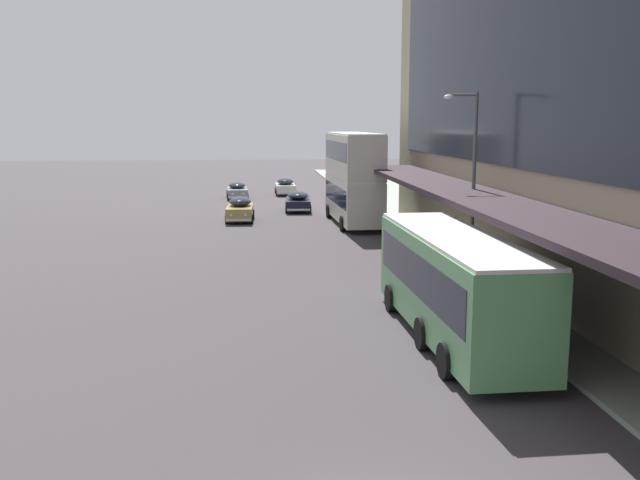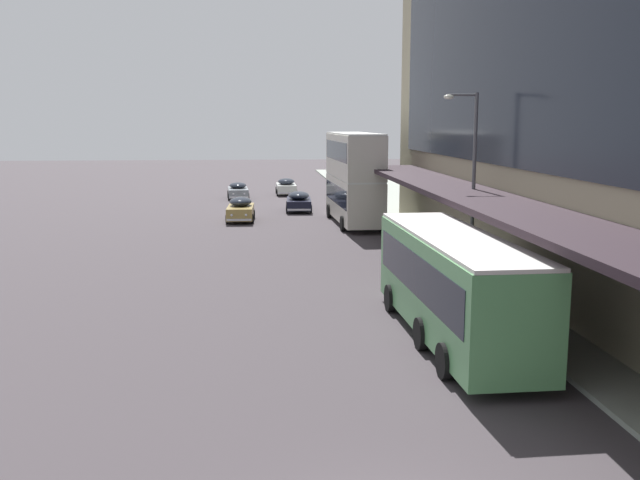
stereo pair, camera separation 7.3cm
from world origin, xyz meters
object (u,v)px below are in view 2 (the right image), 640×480
at_px(sedan_oncoming_front, 286,187).
at_px(fire_hydrant, 499,301).
at_px(transit_bus_kerbside_rear, 454,280).
at_px(street_lamp, 471,173).
at_px(sedan_lead_mid, 299,201).
at_px(transit_bus_kerbside_front, 354,175).
at_px(sedan_second_mid, 241,209).
at_px(sedan_trailing_mid, 238,191).

height_order(sedan_oncoming_front, fire_hydrant, sedan_oncoming_front).
height_order(transit_bus_kerbside_rear, street_lamp, street_lamp).
xyz_separation_m(sedan_oncoming_front, sedan_lead_mid, (0.46, -12.66, -0.01)).
relative_size(transit_bus_kerbside_front, sedan_oncoming_front, 2.33).
height_order(sedan_lead_mid, fire_hydrant, sedan_lead_mid).
bearing_deg(sedan_lead_mid, sedan_second_mid, -130.21).
distance_m(transit_bus_kerbside_rear, fire_hydrant, 4.12).
bearing_deg(transit_bus_kerbside_rear, transit_bus_kerbside_front, 89.22).
bearing_deg(sedan_second_mid, street_lamp, -62.86).
xyz_separation_m(transit_bus_kerbside_rear, sedan_lead_mid, (-2.93, 33.62, -1.20)).
relative_size(sedan_trailing_mid, fire_hydrant, 6.28).
bearing_deg(street_lamp, sedan_oncoming_front, 99.52).
bearing_deg(sedan_second_mid, transit_bus_kerbside_rear, -75.53).
xyz_separation_m(transit_bus_kerbside_front, street_lamp, (2.61, -17.76, 1.40)).
bearing_deg(street_lamp, sedan_trailing_mid, 107.35).
xyz_separation_m(transit_bus_kerbside_rear, sedan_second_mid, (-7.33, 28.42, -1.15)).
relative_size(transit_bus_kerbside_rear, sedan_second_mid, 2.48).
bearing_deg(sedan_lead_mid, fire_hydrant, -79.92).
bearing_deg(sedan_trailing_mid, sedan_lead_mid, -62.32).
xyz_separation_m(sedan_oncoming_front, sedan_second_mid, (-3.93, -17.87, 0.04)).
bearing_deg(sedan_second_mid, sedan_trailing_mid, 92.15).
bearing_deg(sedan_oncoming_front, fire_hydrant, -82.23).
bearing_deg(transit_bus_kerbside_front, street_lamp, -81.64).
xyz_separation_m(transit_bus_kerbside_front, transit_bus_kerbside_rear, (-0.35, -26.09, -1.36)).
distance_m(transit_bus_kerbside_rear, sedan_lead_mid, 33.77).
distance_m(sedan_oncoming_front, sedan_second_mid, 18.30).
xyz_separation_m(transit_bus_kerbside_front, sedan_trailing_mid, (-8.24, 16.96, -2.59)).
bearing_deg(transit_bus_kerbside_front, sedan_oncoming_front, 100.53).
xyz_separation_m(sedan_second_mid, sedan_lead_mid, (4.40, 5.20, -0.05)).
bearing_deg(sedan_trailing_mid, sedan_oncoming_front, 35.80).
relative_size(sedan_trailing_mid, street_lamp, 0.55).
height_order(sedan_lead_mid, street_lamp, street_lamp).
distance_m(sedan_trailing_mid, fire_hydrant, 41.46).
distance_m(transit_bus_kerbside_front, street_lamp, 18.01).
bearing_deg(sedan_oncoming_front, transit_bus_kerbside_rear, -85.80).
xyz_separation_m(sedan_second_mid, street_lamp, (10.30, -20.09, 3.90)).
bearing_deg(sedan_second_mid, sedan_lead_mid, 49.79).
xyz_separation_m(transit_bus_kerbside_front, fire_hydrant, (2.17, -23.18, -2.83)).
bearing_deg(fire_hydrant, transit_bus_kerbside_front, 95.34).
distance_m(transit_bus_kerbside_front, transit_bus_kerbside_rear, 26.13).
distance_m(sedan_trailing_mid, sedan_lead_mid, 10.65).
distance_m(transit_bus_kerbside_front, sedan_lead_mid, 8.60).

